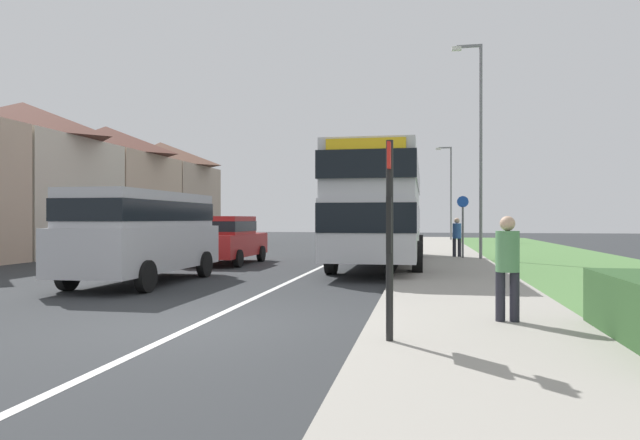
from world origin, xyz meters
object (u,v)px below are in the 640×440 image
object	(u,v)px
street_lamp_far	(449,187)
street_lamp_mid	(478,138)
double_decker_bus	(381,204)
cycle_route_sign	(463,224)
parked_car_red	(226,238)
pedestrian_walking_away	(457,235)
parked_van_silver	(143,229)
bus_stop_sign	(390,226)
pedestrian_at_stop	(507,263)

from	to	relation	value
street_lamp_far	street_lamp_mid	bearing A→B (deg)	-89.39
double_decker_bus	street_lamp_far	world-z (taller)	street_lamp_far
cycle_route_sign	street_lamp_far	xyz separation A→B (m)	(0.34, 19.34, 2.55)
parked_car_red	pedestrian_walking_away	bearing A→B (deg)	24.38
street_lamp_far	double_decker_bus	bearing A→B (deg)	-98.20
parked_van_silver	bus_stop_sign	size ratio (longest dim) A/B	2.08
pedestrian_walking_away	bus_stop_sign	size ratio (longest dim) A/B	0.64
parked_car_red	pedestrian_at_stop	xyz separation A→B (m)	(8.24, -10.63, 0.03)
street_lamp_mid	cycle_route_sign	bearing A→B (deg)	146.68
pedestrian_at_stop	cycle_route_sign	world-z (taller)	cycle_route_sign
double_decker_bus	cycle_route_sign	bearing A→B (deg)	48.08
cycle_route_sign	street_lamp_mid	bearing A→B (deg)	-33.32
pedestrian_walking_away	parked_car_red	bearing A→B (deg)	-155.62
pedestrian_walking_away	street_lamp_mid	bearing A→B (deg)	-51.46
pedestrian_at_stop	pedestrian_walking_away	world-z (taller)	same
parked_van_silver	parked_car_red	world-z (taller)	parked_van_silver
parked_van_silver	street_lamp_mid	distance (m)	13.15
pedestrian_at_stop	street_lamp_far	world-z (taller)	street_lamp_far
double_decker_bus	bus_stop_sign	world-z (taller)	double_decker_bus
double_decker_bus	bus_stop_sign	distance (m)	12.25
double_decker_bus	bus_stop_sign	xyz separation A→B (m)	(1.01, -12.19, -0.60)
bus_stop_sign	cycle_route_sign	distance (m)	15.56
bus_stop_sign	pedestrian_at_stop	bearing A→B (deg)	44.75
pedestrian_walking_away	bus_stop_sign	bearing A→B (deg)	-96.12
parked_van_silver	street_lamp_mid	bearing A→B (deg)	44.86
double_decker_bus	street_lamp_mid	bearing A→B (deg)	39.85
bus_stop_sign	parked_car_red	bearing A→B (deg)	118.38
parked_van_silver	street_lamp_far	size ratio (longest dim) A/B	0.79
pedestrian_walking_away	street_lamp_mid	world-z (taller)	street_lamp_mid
cycle_route_sign	street_lamp_far	size ratio (longest dim) A/B	0.37
parked_van_silver	pedestrian_at_stop	distance (m)	9.35
pedestrian_walking_away	parked_van_silver	bearing A→B (deg)	-129.91
parked_car_red	bus_stop_sign	xyz separation A→B (m)	(6.61, -12.24, 0.60)
parked_car_red	street_lamp_far	distance (m)	24.41
street_lamp_mid	pedestrian_walking_away	bearing A→B (deg)	128.54
bus_stop_sign	double_decker_bus	bearing A→B (deg)	94.75
pedestrian_at_stop	street_lamp_mid	distance (m)	14.00
bus_stop_sign	street_lamp_far	bearing A→B (deg)	86.31
parked_van_silver	street_lamp_far	xyz separation A→B (m)	(8.80, 28.66, 2.61)
double_decker_bus	parked_van_silver	world-z (taller)	double_decker_bus
street_lamp_far	parked_van_silver	bearing A→B (deg)	-107.07
pedestrian_walking_away	street_lamp_mid	size ratio (longest dim) A/B	0.20
parked_van_silver	pedestrian_at_stop	size ratio (longest dim) A/B	3.24
bus_stop_sign	cycle_route_sign	xyz separation A→B (m)	(1.91, 15.44, -0.11)
pedestrian_walking_away	pedestrian_at_stop	bearing A→B (deg)	-90.36
double_decker_bus	parked_car_red	xyz separation A→B (m)	(-5.60, 0.04, -1.20)
parked_car_red	cycle_route_sign	size ratio (longest dim) A/B	1.72
bus_stop_sign	street_lamp_far	xyz separation A→B (m)	(2.24, 34.78, 2.44)
pedestrian_at_stop	pedestrian_walking_away	bearing A→B (deg)	89.64
bus_stop_sign	cycle_route_sign	size ratio (longest dim) A/B	1.03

